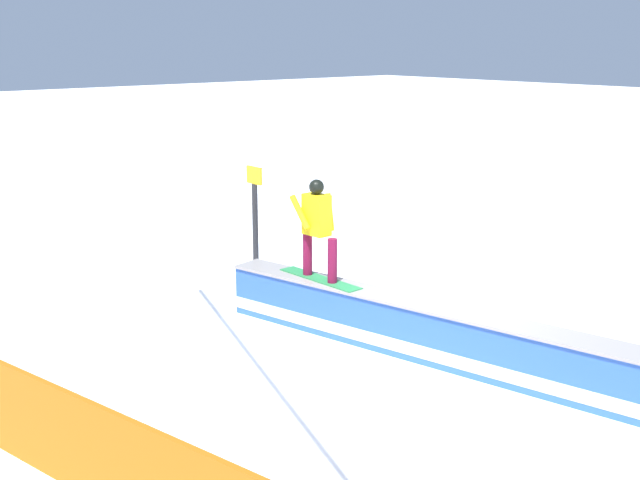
# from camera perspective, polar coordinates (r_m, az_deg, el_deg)

# --- Properties ---
(ground_plane) EXTENTS (120.00, 120.00, 0.00)m
(ground_plane) POSITION_cam_1_polar(r_m,az_deg,el_deg) (11.03, 8.00, -8.51)
(ground_plane) COLOR white
(grind_box) EXTENTS (6.84, 1.85, 0.78)m
(grind_box) POSITION_cam_1_polar(r_m,az_deg,el_deg) (10.90, 8.07, -6.80)
(grind_box) COLOR blue
(grind_box) RESTS_ON ground_plane
(snowboarder) EXTENTS (1.54, 0.43, 1.49)m
(snowboarder) POSITION_cam_1_polar(r_m,az_deg,el_deg) (11.61, -0.19, 1.04)
(snowboarder) COLOR #2A8848
(snowboarder) RESTS_ON grind_box
(safety_fence) EXTENTS (9.73, 1.97, 1.02)m
(safety_fence) POSITION_cam_1_polar(r_m,az_deg,el_deg) (8.09, -16.76, -13.89)
(safety_fence) COLOR #FB5C11
(safety_fence) RESTS_ON ground_plane
(trail_marker) EXTENTS (0.40, 0.10, 2.10)m
(trail_marker) POSITION_cam_1_polar(r_m,az_deg,el_deg) (13.96, -4.66, 1.29)
(trail_marker) COLOR #262628
(trail_marker) RESTS_ON ground_plane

